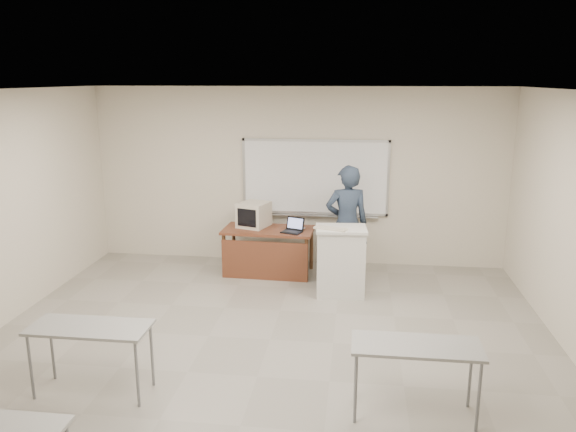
# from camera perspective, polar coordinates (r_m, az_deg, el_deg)

# --- Properties ---
(floor) EXTENTS (7.00, 8.00, 0.01)m
(floor) POSITION_cam_1_polar(r_m,az_deg,el_deg) (6.31, -3.14, -16.02)
(floor) COLOR gray
(floor) RESTS_ON ground
(whiteboard) EXTENTS (2.48, 0.10, 1.31)m
(whiteboard) POSITION_cam_1_polar(r_m,az_deg,el_deg) (9.51, 2.77, 3.85)
(whiteboard) COLOR white
(whiteboard) RESTS_ON floor
(student_desks) EXTENTS (4.40, 2.20, 0.73)m
(student_desks) POSITION_cam_1_polar(r_m,az_deg,el_deg) (4.83, -6.20, -16.95)
(student_desks) COLOR gray
(student_desks) RESTS_ON floor
(instructor_desk) EXTENTS (1.46, 0.73, 0.75)m
(instructor_desk) POSITION_cam_1_polar(r_m,az_deg,el_deg) (9.05, -2.11, -2.74)
(instructor_desk) COLOR brown
(instructor_desk) RESTS_ON floor
(podium) EXTENTS (0.73, 0.53, 1.03)m
(podium) POSITION_cam_1_polar(r_m,az_deg,el_deg) (8.30, 5.36, -4.58)
(podium) COLOR #B6B5AE
(podium) RESTS_ON floor
(crt_monitor) EXTENTS (0.44, 0.49, 0.42)m
(crt_monitor) POSITION_cam_1_polar(r_m,az_deg,el_deg) (9.22, -3.43, 0.14)
(crt_monitor) COLOR beige
(crt_monitor) RESTS_ON instructor_desk
(laptop) EXTENTS (0.30, 0.28, 0.22)m
(laptop) POSITION_cam_1_polar(r_m,az_deg,el_deg) (8.92, 0.40, -1.27)
(laptop) COLOR black
(laptop) RESTS_ON instructor_desk
(mouse) EXTENTS (0.10, 0.07, 0.04)m
(mouse) POSITION_cam_1_polar(r_m,az_deg,el_deg) (9.08, 1.47, -1.23)
(mouse) COLOR #A5A8AD
(mouse) RESTS_ON instructor_desk
(keyboard) EXTENTS (0.50, 0.30, 0.03)m
(keyboard) POSITION_cam_1_polar(r_m,az_deg,el_deg) (8.04, 4.34, -1.28)
(keyboard) COLOR beige
(keyboard) RESTS_ON podium
(presenter) EXTENTS (0.75, 0.58, 1.85)m
(presenter) POSITION_cam_1_polar(r_m,az_deg,el_deg) (8.78, 5.99, -0.79)
(presenter) COLOR black
(presenter) RESTS_ON floor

